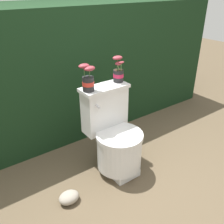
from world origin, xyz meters
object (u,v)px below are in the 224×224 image
object	(u,v)px
toilet	(114,137)
garden_stone	(69,197)
potted_plant_left	(88,80)
potted_plant_midleft	(118,72)

from	to	relation	value
toilet	garden_stone	world-z (taller)	toilet
potted_plant_left	potted_plant_midleft	distance (m)	0.32
toilet	potted_plant_left	xyz separation A→B (m)	(-0.16, 0.14, 0.53)
potted_plant_left	garden_stone	size ratio (longest dim) A/B	1.36
potted_plant_left	potted_plant_midleft	xyz separation A→B (m)	(0.32, 0.02, -0.00)
toilet	potted_plant_midleft	size ratio (longest dim) A/B	3.28
potted_plant_left	potted_plant_midleft	bearing A→B (deg)	4.24
toilet	potted_plant_midleft	distance (m)	0.58
toilet	garden_stone	xyz separation A→B (m)	(-0.55, -0.14, -0.29)
potted_plant_midleft	garden_stone	xyz separation A→B (m)	(-0.71, -0.30, -0.82)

